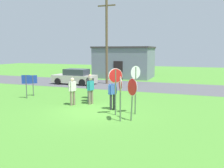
% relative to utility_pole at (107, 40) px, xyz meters
% --- Properties ---
extents(ground_plane, '(80.00, 80.00, 0.00)m').
position_rel_utility_pole_xyz_m(ground_plane, '(3.61, -10.78, -4.29)').
color(ground_plane, '#47842D').
extents(street_asphalt, '(60.00, 6.40, 0.01)m').
position_rel_utility_pole_xyz_m(street_asphalt, '(3.61, -0.42, -4.28)').
color(street_asphalt, '#4C4C51').
rests_on(street_asphalt, ground).
extents(building_background, '(6.95, 4.58, 3.77)m').
position_rel_utility_pole_xyz_m(building_background, '(-0.13, 6.04, -2.39)').
color(building_background, slate).
rests_on(building_background, ground).
extents(utility_pole, '(1.80, 0.24, 8.21)m').
position_rel_utility_pole_xyz_m(utility_pole, '(0.00, 0.00, 0.00)').
color(utility_pole, brown).
rests_on(utility_pole, ground).
extents(parked_car_on_street, '(4.31, 2.04, 1.51)m').
position_rel_utility_pole_xyz_m(parked_car_on_street, '(-2.86, -1.37, -3.60)').
color(parked_car_on_street, '#B7B2A3').
rests_on(parked_car_on_street, ground).
extents(stop_sign_center_cluster, '(0.58, 0.49, 2.43)m').
position_rel_utility_pole_xyz_m(stop_sign_center_cluster, '(4.91, -11.04, -2.63)').
color(stop_sign_center_cluster, '#51664C').
rests_on(stop_sign_center_cluster, ground).
extents(stop_sign_rear_right, '(0.40, 0.60, 1.87)m').
position_rel_utility_pole_xyz_m(stop_sign_rear_right, '(4.86, -10.12, -3.02)').
color(stop_sign_rear_right, '#51664C').
rests_on(stop_sign_rear_right, ground).
extents(stop_sign_low_front, '(0.66, 0.61, 2.04)m').
position_rel_utility_pole_xyz_m(stop_sign_low_front, '(5.98, -11.69, -2.89)').
color(stop_sign_low_front, '#51664C').
rests_on(stop_sign_low_front, ground).
extents(stop_sign_nearest, '(0.28, 0.75, 2.15)m').
position_rel_utility_pole_xyz_m(stop_sign_nearest, '(5.49, -11.99, -2.81)').
color(stop_sign_nearest, '#51664C').
rests_on(stop_sign_nearest, ground).
extents(stop_sign_leaning_right, '(0.35, 0.57, 2.54)m').
position_rel_utility_pole_xyz_m(stop_sign_leaning_right, '(5.81, -10.49, -2.59)').
color(stop_sign_leaning_right, '#51664C').
rests_on(stop_sign_leaning_right, ground).
extents(person_with_sunhat, '(0.32, 0.55, 1.69)m').
position_rel_utility_pole_xyz_m(person_with_sunhat, '(2.19, -8.45, -3.33)').
color(person_with_sunhat, '#4C5670').
rests_on(person_with_sunhat, ground).
extents(person_near_signs, '(0.39, 0.47, 1.69)m').
position_rel_utility_pole_xyz_m(person_near_signs, '(4.34, -9.95, -3.33)').
color(person_near_signs, '#2D2D33').
rests_on(person_near_signs, ground).
extents(person_holding_notes, '(0.33, 0.54, 1.74)m').
position_rel_utility_pole_xyz_m(person_holding_notes, '(2.58, -9.11, -3.30)').
color(person_holding_notes, '#7A6B56').
rests_on(person_holding_notes, ground).
extents(person_in_blue, '(0.47, 0.48, 1.69)m').
position_rel_utility_pole_xyz_m(person_in_blue, '(1.73, -7.45, -3.30)').
color(person_in_blue, '#4C5670').
rests_on(person_in_blue, ground).
extents(person_in_teal, '(0.44, 0.53, 1.69)m').
position_rel_utility_pole_xyz_m(person_in_teal, '(1.65, -9.76, -3.30)').
color(person_in_teal, '#7A6B56').
rests_on(person_in_teal, ground).
extents(info_panel_leftmost, '(0.47, 0.41, 1.53)m').
position_rel_utility_pole_xyz_m(info_panel_leftmost, '(-2.55, -8.12, -3.24)').
color(info_panel_leftmost, '#4C4C51').
rests_on(info_panel_leftmost, ground).
extents(info_panel_middle, '(0.56, 0.25, 1.64)m').
position_rel_utility_pole_xyz_m(info_panel_middle, '(-2.39, -9.03, -3.16)').
color(info_panel_middle, '#4C4C51').
rests_on(info_panel_middle, ground).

